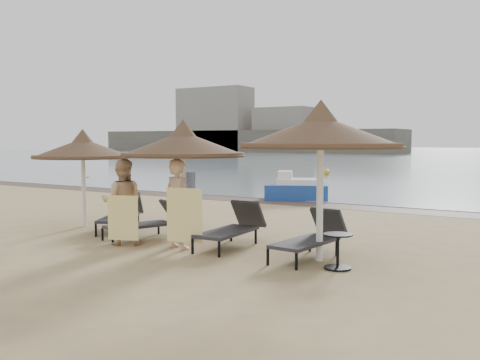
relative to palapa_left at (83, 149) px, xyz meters
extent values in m
plane|color=tan|center=(3.81, -1.65, -2.09)|extent=(160.00, 160.00, 0.00)
cube|color=brown|center=(3.81, 7.75, -2.08)|extent=(200.00, 1.60, 0.01)
cube|color=#5F5B4E|center=(-41.19, 76.35, -0.09)|extent=(60.00, 10.00, 4.00)
cube|color=gray|center=(-46.19, 74.35, 3.91)|extent=(14.00, 6.00, 12.00)
cube|color=gray|center=(-32.19, 75.35, 1.91)|extent=(10.00, 5.00, 8.00)
cylinder|color=white|center=(0.00, 0.00, -1.13)|extent=(0.11, 0.11, 1.91)
cone|color=brown|center=(0.00, 0.00, 0.03)|extent=(2.64, 2.64, 0.50)
cone|color=brown|center=(0.00, 0.00, 0.33)|extent=(0.64, 0.64, 0.41)
cylinder|color=brown|center=(0.00, 0.00, -0.21)|extent=(2.59, 2.59, 0.09)
cylinder|color=white|center=(3.64, -0.37, -1.07)|extent=(0.12, 0.12, 2.04)
cone|color=brown|center=(3.64, -0.37, 0.16)|extent=(2.81, 2.81, 0.53)
cone|color=brown|center=(3.64, -0.37, 0.48)|extent=(0.68, 0.68, 0.44)
cylinder|color=brown|center=(3.64, -0.37, -0.09)|extent=(2.76, 2.76, 0.10)
cylinder|color=white|center=(7.00, -0.47, -0.96)|extent=(0.13, 0.13, 2.26)
cone|color=brown|center=(7.00, -0.47, 0.41)|extent=(3.12, 3.12, 0.59)
cone|color=brown|center=(7.00, -0.47, 0.77)|extent=(0.75, 0.75, 0.48)
cylinder|color=brown|center=(7.00, -0.47, 0.13)|extent=(3.06, 3.06, 0.11)
cylinder|color=black|center=(1.42, -0.93, -1.93)|extent=(0.06, 0.06, 0.31)
cylinder|color=black|center=(1.97, -0.65, -1.93)|extent=(0.06, 0.06, 0.31)
cylinder|color=black|center=(0.70, 0.45, -1.93)|extent=(0.06, 0.06, 0.31)
cylinder|color=black|center=(1.25, 0.74, -1.93)|extent=(0.06, 0.06, 0.31)
cube|color=black|center=(1.31, -0.05, -1.74)|extent=(1.38, 1.80, 0.07)
cube|color=black|center=(0.86, 0.82, -1.48)|extent=(0.83, 0.73, 0.63)
cylinder|color=black|center=(1.91, -1.20, -1.94)|extent=(0.05, 0.05, 0.29)
cylinder|color=black|center=(2.45, -1.42, -1.94)|extent=(0.05, 0.05, 0.29)
cylinder|color=black|center=(2.46, 0.15, -1.94)|extent=(0.05, 0.05, 0.29)
cylinder|color=black|center=(3.00, -0.07, -1.94)|extent=(0.05, 0.05, 0.29)
cube|color=black|center=(2.47, -0.59, -1.77)|extent=(1.18, 1.68, 0.06)
cube|color=black|center=(2.82, 0.26, -1.52)|extent=(0.76, 0.65, 0.59)
cylinder|color=black|center=(4.55, -1.28, -1.93)|extent=(0.06, 0.06, 0.32)
cylinder|color=black|center=(5.19, -1.25, -1.93)|extent=(0.06, 0.06, 0.32)
cylinder|color=black|center=(4.48, 0.31, -1.93)|extent=(0.06, 0.06, 0.32)
cylinder|color=black|center=(5.12, 0.34, -1.93)|extent=(0.06, 0.06, 0.32)
cube|color=black|center=(4.83, -0.41, -1.74)|extent=(0.78, 1.73, 0.07)
cube|color=black|center=(4.79, 0.59, -1.46)|extent=(0.73, 0.51, 0.64)
cylinder|color=black|center=(6.34, -1.34, -1.93)|extent=(0.06, 0.06, 0.31)
cylinder|color=black|center=(6.95, -1.40, -1.93)|extent=(0.06, 0.06, 0.31)
cylinder|color=black|center=(6.50, 0.20, -1.93)|extent=(0.06, 0.06, 0.31)
cylinder|color=black|center=(7.12, 0.14, -1.93)|extent=(0.06, 0.06, 0.31)
cube|color=black|center=(6.73, -0.55, -1.74)|extent=(0.86, 1.72, 0.07)
cube|color=black|center=(6.84, 0.42, -1.48)|extent=(0.73, 0.54, 0.63)
cylinder|color=black|center=(7.55, -0.92, -2.07)|extent=(0.50, 0.50, 0.04)
cylinder|color=black|center=(7.55, -0.92, -1.77)|extent=(0.05, 0.05, 0.60)
cylinder|color=black|center=(7.55, -0.92, -1.46)|extent=(0.53, 0.53, 0.03)
imported|color=tan|center=(2.61, -1.26, -0.98)|extent=(1.21, 1.15, 2.22)
imported|color=tan|center=(3.99, -1.01, -0.96)|extent=(1.13, 0.83, 2.25)
cube|color=yellow|center=(2.96, -1.61, -1.42)|extent=(0.65, 0.26, 0.96)
cube|color=yellow|center=(4.34, -1.26, -1.31)|extent=(0.79, 0.18, 1.13)
cube|color=silver|center=(3.64, -0.19, -0.71)|extent=(0.34, 0.14, 0.42)
cube|color=black|center=(3.64, -0.53, -1.05)|extent=(0.22, 0.08, 0.31)
cube|color=#1B429A|center=(2.07, 8.85, -1.79)|extent=(2.76, 2.27, 0.60)
cube|color=white|center=(2.07, 8.85, -1.41)|extent=(1.88, 1.72, 0.27)
cube|color=white|center=(1.68, 8.67, -1.16)|extent=(0.90, 1.11, 0.38)
sphere|color=gold|center=(-2.35, 22.74, -1.88)|extent=(0.41, 0.41, 0.41)
camera|label=1|loc=(11.01, -9.96, 0.25)|focal=40.00mm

